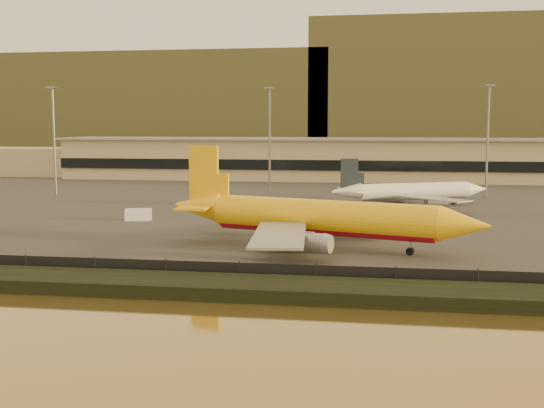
{
  "coord_description": "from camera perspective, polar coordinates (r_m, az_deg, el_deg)",
  "views": [
    {
      "loc": [
        16.29,
        -81.3,
        16.62
      ],
      "look_at": [
        1.41,
        12.0,
        5.68
      ],
      "focal_mm": 45.0,
      "sensor_mm": 36.0,
      "label": 1
    }
  ],
  "objects": [
    {
      "name": "ground",
      "position": [
        84.57,
        -2.23,
        -4.73
      ],
      "size": [
        900.0,
        900.0,
        0.0
      ],
      "primitive_type": "plane",
      "color": "black",
      "rests_on": "ground"
    },
    {
      "name": "embankment",
      "position": [
        68.22,
        -5.05,
        -6.92
      ],
      "size": [
        320.0,
        7.0,
        1.4
      ],
      "primitive_type": "cube",
      "color": "black",
      "rests_on": "ground"
    },
    {
      "name": "tarmac",
      "position": [
        177.82,
        3.76,
        1.26
      ],
      "size": [
        320.0,
        220.0,
        0.2
      ],
      "primitive_type": "cube",
      "color": "#2D2D2D",
      "rests_on": "ground"
    },
    {
      "name": "perimeter_fence",
      "position": [
        71.87,
        -4.28,
        -5.72
      ],
      "size": [
        300.0,
        0.05,
        2.2
      ],
      "primitive_type": "cube",
      "color": "black",
      "rests_on": "tarmac"
    },
    {
      "name": "terminal_building",
      "position": [
        209.39,
        0.59,
        3.77
      ],
      "size": [
        202.0,
        25.0,
        12.6
      ],
      "color": "#C4B288",
      "rests_on": "tarmac"
    },
    {
      "name": "apron_light_masts",
      "position": [
        156.31,
        8.64,
        6.2
      ],
      "size": [
        152.2,
        12.2,
        25.4
      ],
      "color": "slate",
      "rests_on": "tarmac"
    },
    {
      "name": "distant_hills",
      "position": [
        423.18,
        4.08,
        8.59
      ],
      "size": [
        470.0,
        160.0,
        70.0
      ],
      "color": "brown",
      "rests_on": "ground"
    },
    {
      "name": "dhl_cargo_jet",
      "position": [
        91.82,
        3.82,
        -1.16
      ],
      "size": [
        44.41,
        42.45,
        13.5
      ],
      "rotation": [
        0.0,
        0.0,
        -0.29
      ],
      "color": "yellow",
      "rests_on": "tarmac"
    },
    {
      "name": "white_narrowbody_jet",
      "position": [
        141.29,
        11.58,
        1.01
      ],
      "size": [
        32.61,
        30.83,
        9.91
      ],
      "rotation": [
        0.0,
        0.0,
        0.43
      ],
      "color": "white",
      "rests_on": "tarmac"
    },
    {
      "name": "gse_vehicle_yellow",
      "position": [
        113.83,
        9.09,
        -1.26
      ],
      "size": [
        4.92,
        3.4,
        2.03
      ],
      "primitive_type": "cube",
      "rotation": [
        0.0,
        0.0,
        0.34
      ],
      "color": "yellow",
      "rests_on": "tarmac"
    },
    {
      "name": "gse_vehicle_white",
      "position": [
        120.38,
        -11.12,
        -0.87
      ],
      "size": [
        4.83,
        3.07,
        2.01
      ],
      "primitive_type": "cube",
      "rotation": [
        0.0,
        0.0,
        0.26
      ],
      "color": "white",
      "rests_on": "tarmac"
    }
  ]
}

